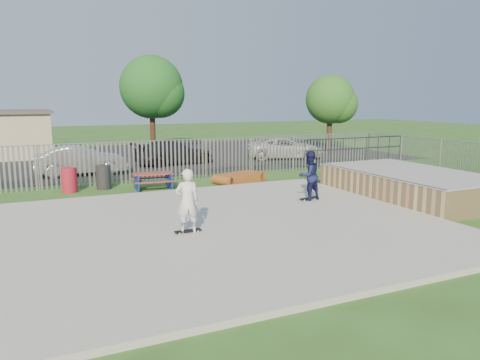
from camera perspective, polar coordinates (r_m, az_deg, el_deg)
name	(u,v)px	position (r m, az deg, el deg)	size (l,w,h in m)	color
ground	(199,231)	(14.41, -4.98, -6.22)	(120.00, 120.00, 0.00)	#2D501B
concrete_slab	(199,229)	(14.39, -4.99, -5.93)	(15.00, 12.00, 0.15)	#A3A39D
quarter_pipe	(410,184)	(20.26, 20.04, -0.46)	(5.50, 7.05, 2.19)	tan
fence	(183,175)	(18.75, -6.92, 0.65)	(26.04, 16.02, 2.00)	gray
picnic_table	(153,181)	(21.16, -10.57, -0.11)	(1.85, 1.56, 0.73)	maroon
funbox	(239,178)	(22.55, -0.07, 0.27)	(2.45, 1.76, 0.44)	brown
trash_bin_red	(69,180)	(21.39, -20.09, 0.00)	(0.65, 0.65, 1.08)	maroon
trash_bin_grey	(103,177)	(21.71, -16.31, 0.34)	(0.64, 0.64, 1.07)	black
parking_lot	(103,159)	(32.62, -16.42, 2.49)	(40.00, 18.00, 0.02)	black
car_silver	(81,160)	(25.94, -18.81, 2.28)	(1.63, 4.66, 1.54)	#B7B6BB
car_dark	(174,152)	(28.90, -8.06, 3.35)	(2.03, 4.98, 1.45)	black
car_white	(286,148)	(31.44, 5.57, 3.89)	(2.33, 5.05, 1.40)	silver
tree_mid	(151,87)	(35.61, -10.75, 11.05)	(4.63, 4.63, 7.14)	#3E2619
tree_right	(330,100)	(37.32, 10.94, 9.60)	(3.77, 3.77, 5.81)	#462A1C
skateboard_a	(308,199)	(18.19, 8.33, -2.28)	(0.82, 0.33, 0.08)	black
skateboard_b	(188,231)	(13.73, -6.37, -6.25)	(0.81, 0.22, 0.08)	black
skater_navy	(309,176)	(18.02, 8.40, 0.53)	(0.91, 0.71, 1.88)	#14163F
skater_white	(187,201)	(13.51, -6.45, -2.57)	(0.69, 0.45, 1.88)	white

